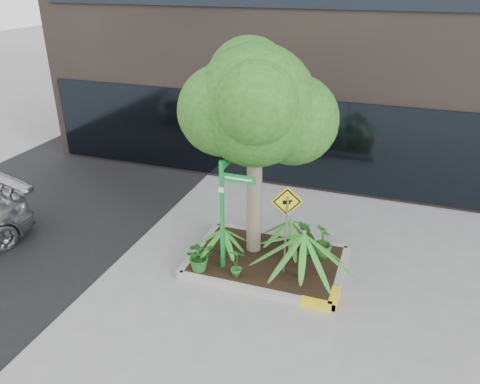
% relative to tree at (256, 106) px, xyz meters
% --- Properties ---
extents(ground, '(80.00, 80.00, 0.00)m').
position_rel_tree_xyz_m(ground, '(0.21, -0.62, -3.45)').
color(ground, gray).
rests_on(ground, ground).
extents(asphalt_road, '(7.00, 80.00, 0.01)m').
position_rel_tree_xyz_m(asphalt_road, '(-6.29, -0.62, -3.44)').
color(asphalt_road, black).
rests_on(asphalt_road, ground).
extents(planter, '(3.35, 2.36, 0.15)m').
position_rel_tree_xyz_m(planter, '(0.44, -0.35, -3.35)').
color(planter, '#9E9E99').
rests_on(planter, ground).
extents(tree, '(3.15, 2.79, 4.72)m').
position_rel_tree_xyz_m(tree, '(0.00, 0.00, 0.00)').
color(tree, gray).
rests_on(tree, ground).
extents(palm_front, '(1.27, 1.27, 1.41)m').
position_rel_tree_xyz_m(palm_front, '(1.28, -0.79, -2.25)').
color(palm_front, gray).
rests_on(palm_front, ground).
extents(palm_left, '(0.83, 0.83, 0.92)m').
position_rel_tree_xyz_m(palm_left, '(-0.52, -0.55, -2.61)').
color(palm_left, gray).
rests_on(palm_left, ground).
extents(palm_back, '(0.90, 0.90, 1.00)m').
position_rel_tree_xyz_m(palm_back, '(0.79, 0.19, -2.55)').
color(palm_back, gray).
rests_on(palm_back, ground).
extents(shrub_a, '(0.85, 0.85, 0.67)m').
position_rel_tree_xyz_m(shrub_a, '(-0.81, -1.17, -2.96)').
color(shrub_a, '#1C621C').
rests_on(shrub_a, planter).
extents(shrub_b, '(0.54, 0.54, 0.75)m').
position_rel_tree_xyz_m(shrub_b, '(1.53, 0.16, -2.92)').
color(shrub_b, '#265A1B').
rests_on(shrub_b, planter).
extents(shrub_c, '(0.37, 0.37, 0.69)m').
position_rel_tree_xyz_m(shrub_c, '(0.01, -1.17, -2.95)').
color(shrub_c, '#206A23').
rests_on(shrub_c, planter).
extents(shrub_d, '(0.62, 0.62, 0.86)m').
position_rel_tree_xyz_m(shrub_d, '(1.17, 0.15, -2.87)').
color(shrub_d, '#27691E').
rests_on(shrub_d, planter).
extents(street_sign_post, '(0.76, 0.75, 2.57)m').
position_rel_tree_xyz_m(street_sign_post, '(-0.34, -0.87, -1.86)').
color(street_sign_post, '#0D9931').
rests_on(street_sign_post, ground).
extents(cattle_sign, '(0.59, 0.24, 2.01)m').
position_rel_tree_xyz_m(cattle_sign, '(0.91, -0.78, -1.94)').
color(cattle_sign, slate).
rests_on(cattle_sign, ground).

